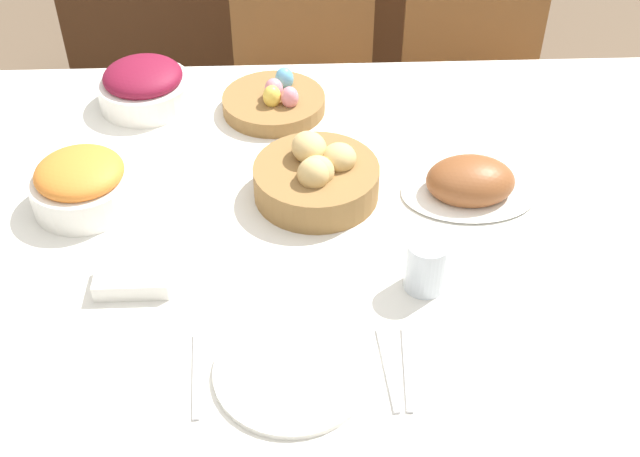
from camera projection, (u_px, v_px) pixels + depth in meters
name	position (u px, v px, depth m)	size (l,w,h in m)	color
ground_plane	(318.00, 448.00, 2.00)	(12.00, 12.00, 0.00)	brown
dining_table	(318.00, 348.00, 1.75)	(1.75, 1.13, 0.76)	silver
chair_far_right	(476.00, 72.00, 2.36)	(0.44, 0.44, 1.00)	brown
chair_far_center	(305.00, 76.00, 2.34)	(0.43, 0.43, 1.00)	brown
bread_basket	(318.00, 177.00, 1.52)	(0.24, 0.24, 0.12)	olive
egg_basket	(275.00, 101.00, 1.76)	(0.23, 0.23, 0.08)	olive
ham_platter	(470.00, 183.00, 1.53)	(0.26, 0.18, 0.09)	white
carrot_bowl	(82.00, 183.00, 1.49)	(0.19, 0.19, 0.10)	white
beet_salad_bowl	(144.00, 85.00, 1.76)	(0.20, 0.20, 0.10)	white
dinner_plate	(292.00, 371.00, 1.22)	(0.24, 0.24, 0.01)	white
fork	(196.00, 375.00, 1.21)	(0.02, 0.16, 0.00)	silver
knife	(388.00, 369.00, 1.22)	(0.02, 0.16, 0.00)	silver
spoon	(407.00, 368.00, 1.22)	(0.02, 0.16, 0.00)	silver
drinking_cup	(426.00, 265.00, 1.33)	(0.07, 0.07, 0.10)	silver
butter_dish	(133.00, 279.00, 1.35)	(0.13, 0.08, 0.03)	white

